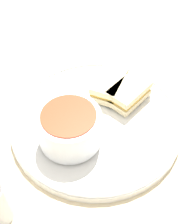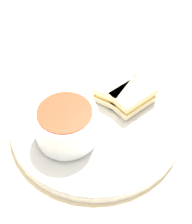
# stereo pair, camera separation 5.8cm
# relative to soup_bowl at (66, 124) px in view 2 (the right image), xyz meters

# --- Properties ---
(ground_plane) EXTENTS (2.40, 2.40, 0.00)m
(ground_plane) POSITION_rel_soup_bowl_xyz_m (0.02, 0.06, -0.05)
(ground_plane) COLOR beige
(plate) EXTENTS (0.33, 0.33, 0.02)m
(plate) POSITION_rel_soup_bowl_xyz_m (0.02, 0.06, -0.04)
(plate) COLOR white
(plate) RESTS_ON ground_plane
(soup_bowl) EXTENTS (0.11, 0.11, 0.07)m
(soup_bowl) POSITION_rel_soup_bowl_xyz_m (0.00, 0.00, 0.00)
(soup_bowl) COLOR white
(soup_bowl) RESTS_ON plate
(spoon) EXTENTS (0.08, 0.11, 0.01)m
(spoon) POSITION_rel_soup_bowl_xyz_m (-0.04, 0.01, -0.03)
(spoon) COLOR silver
(spoon) RESTS_ON plate
(sandwich_half_near) EXTENTS (0.07, 0.10, 0.03)m
(sandwich_half_near) POSITION_rel_soup_bowl_xyz_m (0.06, 0.14, -0.02)
(sandwich_half_near) COLOR beige
(sandwich_half_near) RESTS_ON plate
(sandwich_half_far) EXTENTS (0.06, 0.09, 0.03)m
(sandwich_half_far) POSITION_rel_soup_bowl_xyz_m (0.01, 0.14, -0.02)
(sandwich_half_far) COLOR beige
(sandwich_half_far) RESTS_ON plate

